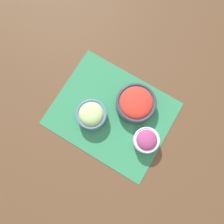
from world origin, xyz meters
The scene contains 5 objects.
ground_plane centered at (0.00, 0.00, 0.00)m, with size 3.00×3.00×0.00m, color #513823.
placemat centered at (0.00, 0.00, 0.00)m, with size 0.53×0.42×0.00m.
cucumber_bowl centered at (0.07, 0.06, 0.04)m, with size 0.14×0.14×0.07m.
tomato_bowl centered at (-0.07, -0.09, 0.04)m, with size 0.18×0.18×0.07m.
onion_bowl centered at (-0.19, 0.03, 0.04)m, with size 0.11×0.11×0.07m.
Camera 1 is at (-0.10, 0.17, 0.99)m, focal length 35.00 mm.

